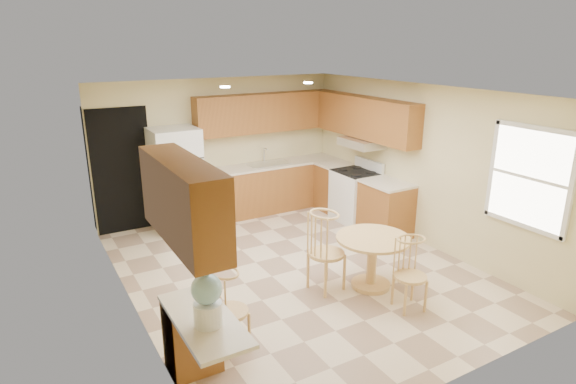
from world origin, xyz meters
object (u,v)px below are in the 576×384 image
refrigerator (176,180)px  water_crock (207,299)px  dining_table (372,254)px  chair_table_b (416,270)px  chair_desk (232,305)px  stove (356,195)px  chair_table_a (331,246)px

refrigerator → water_crock: size_ratio=3.16×
dining_table → water_crock: bearing=-160.6°
dining_table → chair_table_b: bearing=-86.1°
dining_table → chair_desk: bearing=-169.9°
refrigerator → dining_table: size_ratio=1.83×
refrigerator → dining_table: 3.67m
stove → chair_table_a: size_ratio=1.03×
dining_table → stove: bearing=57.3°
stove → chair_desk: stove is taller
chair_table_b → chair_desk: size_ratio=0.99×
refrigerator → stove: 3.15m
chair_table_a → chair_table_b: 1.07m
chair_table_b → chair_desk: bearing=1.9°
chair_desk → water_crock: water_crock is taller
chair_table_b → water_crock: bearing=14.9°
chair_table_b → dining_table: bearing=-75.1°
dining_table → chair_table_a: 0.60m
chair_table_b → stove: bearing=-103.5°
refrigerator → dining_table: bearing=-65.0°
chair_desk → dining_table: bearing=89.0°
stove → chair_desk: 4.26m
stove → dining_table: 2.48m
chair_table_a → chair_desk: 1.68m
stove → dining_table: (-1.34, -2.08, -0.01)m
dining_table → water_crock: water_crock is taller
refrigerator → stove: refrigerator is taller
dining_table → chair_desk: size_ratio=1.06×
refrigerator → dining_table: refrigerator is taller
stove → chair_desk: bearing=-144.6°
stove → water_crock: 4.97m
refrigerator → chair_table_a: size_ratio=1.65×
refrigerator → chair_table_a: (0.99, -3.16, -0.23)m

